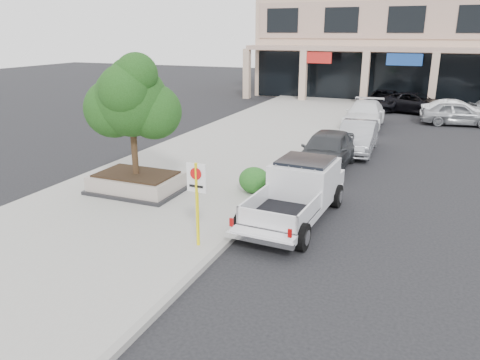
{
  "coord_description": "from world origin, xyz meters",
  "views": [
    {
      "loc": [
        3.34,
        -11.23,
        5.68
      ],
      "look_at": [
        -1.98,
        1.5,
        1.26
      ],
      "focal_mm": 35.0,
      "sensor_mm": 36.0,
      "label": 1
    }
  ],
  "objects_px": {
    "no_parking_sign": "(197,193)",
    "lot_car_d": "(415,103)",
    "pickup_truck": "(294,194)",
    "lot_car_b": "(457,112)",
    "curb_car_c": "(364,114)",
    "planter_tree": "(137,100)",
    "lot_car_a": "(457,114)",
    "curb_car_d": "(383,100)",
    "curb_car_b": "(357,137)",
    "curb_car_a": "(327,150)",
    "planter": "(137,183)"
  },
  "relations": [
    {
      "from": "planter",
      "to": "curb_car_b",
      "type": "height_order",
      "value": "curb_car_b"
    },
    {
      "from": "pickup_truck",
      "to": "curb_car_a",
      "type": "relative_size",
      "value": 1.16
    },
    {
      "from": "planter_tree",
      "to": "lot_car_a",
      "type": "relative_size",
      "value": 0.93
    },
    {
      "from": "pickup_truck",
      "to": "curb_car_c",
      "type": "height_order",
      "value": "pickup_truck"
    },
    {
      "from": "pickup_truck",
      "to": "curb_car_a",
      "type": "distance_m",
      "value": 6.15
    },
    {
      "from": "curb_car_c",
      "to": "curb_car_a",
      "type": "bearing_deg",
      "value": -92.68
    },
    {
      "from": "curb_car_a",
      "to": "curb_car_d",
      "type": "bearing_deg",
      "value": 90.31
    },
    {
      "from": "no_parking_sign",
      "to": "lot_car_d",
      "type": "bearing_deg",
      "value": 80.82
    },
    {
      "from": "curb_car_d",
      "to": "lot_car_a",
      "type": "xyz_separation_m",
      "value": [
        4.99,
        -4.79,
        0.03
      ]
    },
    {
      "from": "curb_car_d",
      "to": "curb_car_c",
      "type": "bearing_deg",
      "value": -90.02
    },
    {
      "from": "planter_tree",
      "to": "pickup_truck",
      "type": "bearing_deg",
      "value": -2.76
    },
    {
      "from": "planter_tree",
      "to": "lot_car_d",
      "type": "relative_size",
      "value": 0.76
    },
    {
      "from": "curb_car_a",
      "to": "curb_car_b",
      "type": "height_order",
      "value": "curb_car_a"
    },
    {
      "from": "curb_car_c",
      "to": "curb_car_d",
      "type": "distance_m",
      "value": 7.62
    },
    {
      "from": "planter",
      "to": "lot_car_b",
      "type": "bearing_deg",
      "value": 60.76
    },
    {
      "from": "curb_car_b",
      "to": "lot_car_b",
      "type": "xyz_separation_m",
      "value": [
        4.64,
        10.04,
        -0.03
      ]
    },
    {
      "from": "curb_car_c",
      "to": "no_parking_sign",
      "type": "bearing_deg",
      "value": -96.68
    },
    {
      "from": "curb_car_c",
      "to": "lot_car_d",
      "type": "distance_m",
      "value": 7.1
    },
    {
      "from": "lot_car_d",
      "to": "pickup_truck",
      "type": "bearing_deg",
      "value": -169.77
    },
    {
      "from": "planter_tree",
      "to": "lot_car_d",
      "type": "xyz_separation_m",
      "value": [
        8.09,
        22.38,
        -2.68
      ]
    },
    {
      "from": "no_parking_sign",
      "to": "curb_car_b",
      "type": "bearing_deg",
      "value": 80.13
    },
    {
      "from": "no_parking_sign",
      "to": "curb_car_d",
      "type": "height_order",
      "value": "no_parking_sign"
    },
    {
      "from": "curb_car_c",
      "to": "lot_car_b",
      "type": "xyz_separation_m",
      "value": [
        5.27,
        3.55,
        -0.06
      ]
    },
    {
      "from": "curb_car_b",
      "to": "planter",
      "type": "bearing_deg",
      "value": -125.34
    },
    {
      "from": "no_parking_sign",
      "to": "lot_car_b",
      "type": "relative_size",
      "value": 0.53
    },
    {
      "from": "planter",
      "to": "lot_car_d",
      "type": "xyz_separation_m",
      "value": [
        8.22,
        22.53,
        0.26
      ]
    },
    {
      "from": "lot_car_d",
      "to": "lot_car_a",
      "type": "bearing_deg",
      "value": -128.53
    },
    {
      "from": "planter",
      "to": "curb_car_d",
      "type": "bearing_deg",
      "value": 75.9
    },
    {
      "from": "planter",
      "to": "lot_car_a",
      "type": "bearing_deg",
      "value": 59.83
    },
    {
      "from": "curb_car_c",
      "to": "lot_car_d",
      "type": "height_order",
      "value": "curb_car_c"
    },
    {
      "from": "planter_tree",
      "to": "no_parking_sign",
      "type": "distance_m",
      "value": 5.41
    },
    {
      "from": "planter",
      "to": "curb_car_a",
      "type": "xyz_separation_m",
      "value": [
        5.52,
        6.02,
        0.34
      ]
    },
    {
      "from": "lot_car_b",
      "to": "lot_car_d",
      "type": "relative_size",
      "value": 0.83
    },
    {
      "from": "curb_car_a",
      "to": "lot_car_b",
      "type": "distance_m",
      "value": 14.5
    },
    {
      "from": "planter",
      "to": "curb_car_c",
      "type": "height_order",
      "value": "curb_car_c"
    },
    {
      "from": "planter",
      "to": "lot_car_b",
      "type": "relative_size",
      "value": 0.73
    },
    {
      "from": "planter_tree",
      "to": "no_parking_sign",
      "type": "relative_size",
      "value": 1.74
    },
    {
      "from": "no_parking_sign",
      "to": "lot_car_b",
      "type": "distance_m",
      "value": 23.59
    },
    {
      "from": "planter",
      "to": "pickup_truck",
      "type": "bearing_deg",
      "value": -1.2
    },
    {
      "from": "no_parking_sign",
      "to": "planter_tree",
      "type": "bearing_deg",
      "value": 140.63
    },
    {
      "from": "planter_tree",
      "to": "lot_car_a",
      "type": "distance_m",
      "value": 21.66
    },
    {
      "from": "lot_car_a",
      "to": "lot_car_b",
      "type": "relative_size",
      "value": 0.99
    },
    {
      "from": "lot_car_a",
      "to": "lot_car_d",
      "type": "xyz_separation_m",
      "value": [
        -2.68,
        3.78,
        -0.0
      ]
    },
    {
      "from": "curb_car_b",
      "to": "curb_car_d",
      "type": "bearing_deg",
      "value": 89.68
    },
    {
      "from": "curb_car_a",
      "to": "no_parking_sign",
      "type": "bearing_deg",
      "value": -97.37
    },
    {
      "from": "planter",
      "to": "no_parking_sign",
      "type": "xyz_separation_m",
      "value": [
        4.08,
        -3.09,
        1.16
      ]
    },
    {
      "from": "curb_car_d",
      "to": "lot_car_b",
      "type": "bearing_deg",
      "value": -37.06
    },
    {
      "from": "pickup_truck",
      "to": "lot_car_b",
      "type": "bearing_deg",
      "value": 78.62
    },
    {
      "from": "no_parking_sign",
      "to": "curb_car_d",
      "type": "bearing_deg",
      "value": 86.08
    },
    {
      "from": "curb_car_b",
      "to": "curb_car_c",
      "type": "bearing_deg",
      "value": 93.78
    }
  ]
}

